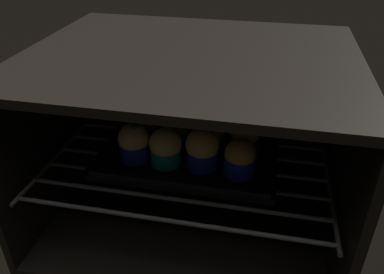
{
  "coord_description": "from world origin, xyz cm",
  "views": [
    {
      "loc": [
        13.77,
        -42.3,
        58.06
      ],
      "look_at": [
        0.0,
        23.49,
        17.4
      ],
      "focal_mm": 36.31,
      "sensor_mm": 36.0,
      "label": 1
    }
  ],
  "objects_px": {
    "muffin_row0_col1": "(166,147)",
    "muffin_row1_col0": "(144,126)",
    "muffin_row0_col0": "(134,142)",
    "muffin_row1_col3": "(245,137)",
    "baking_tray": "(192,148)",
    "muffin_row0_col3": "(240,158)",
    "muffin_row2_col1": "(184,114)",
    "muffin_row1_col2": "(210,134)",
    "muffin_row0_col2": "(202,149)",
    "muffin_row2_col0": "(153,110)",
    "muffin_row2_col3": "(245,121)",
    "muffin_row2_col2": "(216,116)",
    "muffin_row1_col1": "(174,129)"
  },
  "relations": [
    {
      "from": "muffin_row1_col2",
      "to": "muffin_row2_col0",
      "type": "height_order",
      "value": "same"
    },
    {
      "from": "muffin_row2_col0",
      "to": "muffin_row2_col3",
      "type": "height_order",
      "value": "muffin_row2_col0"
    },
    {
      "from": "muffin_row1_col3",
      "to": "muffin_row0_col3",
      "type": "bearing_deg",
      "value": -92.18
    },
    {
      "from": "muffin_row1_col0",
      "to": "muffin_row2_col0",
      "type": "relative_size",
      "value": 1.05
    },
    {
      "from": "muffin_row1_col0",
      "to": "muffin_row2_col2",
      "type": "bearing_deg",
      "value": 26.26
    },
    {
      "from": "muffin_row0_col0",
      "to": "muffin_row2_col0",
      "type": "distance_m",
      "value": 0.14
    },
    {
      "from": "muffin_row1_col1",
      "to": "muffin_row1_col3",
      "type": "relative_size",
      "value": 1.02
    },
    {
      "from": "muffin_row1_col2",
      "to": "muffin_row2_col1",
      "type": "distance_m",
      "value": 0.1
    },
    {
      "from": "muffin_row0_col3",
      "to": "muffin_row2_col2",
      "type": "xyz_separation_m",
      "value": [
        -0.07,
        0.14,
        0.01
      ]
    },
    {
      "from": "muffin_row0_col2",
      "to": "muffin_row0_col1",
      "type": "bearing_deg",
      "value": -176.56
    },
    {
      "from": "muffin_row0_col2",
      "to": "muffin_row0_col3",
      "type": "relative_size",
      "value": 1.15
    },
    {
      "from": "baking_tray",
      "to": "muffin_row2_col1",
      "type": "relative_size",
      "value": 4.55
    },
    {
      "from": "muffin_row2_col0",
      "to": "muffin_row0_col0",
      "type": "bearing_deg",
      "value": -88.77
    },
    {
      "from": "muffin_row1_col2",
      "to": "muffin_row1_col3",
      "type": "xyz_separation_m",
      "value": [
        0.07,
        -0.0,
        0.0
      ]
    },
    {
      "from": "baking_tray",
      "to": "muffin_row1_col0",
      "type": "relative_size",
      "value": 4.28
    },
    {
      "from": "baking_tray",
      "to": "muffin_row2_col2",
      "type": "distance_m",
      "value": 0.09
    },
    {
      "from": "muffin_row2_col0",
      "to": "muffin_row0_col3",
      "type": "bearing_deg",
      "value": -35.13
    },
    {
      "from": "muffin_row1_col2",
      "to": "muffin_row2_col3",
      "type": "relative_size",
      "value": 1.07
    },
    {
      "from": "muffin_row1_col3",
      "to": "muffin_row1_col2",
      "type": "bearing_deg",
      "value": 179.76
    },
    {
      "from": "muffin_row0_col0",
      "to": "muffin_row0_col3",
      "type": "distance_m",
      "value": 0.2
    },
    {
      "from": "muffin_row0_col1",
      "to": "baking_tray",
      "type": "bearing_deg",
      "value": 62.67
    },
    {
      "from": "muffin_row1_col2",
      "to": "muffin_row1_col3",
      "type": "bearing_deg",
      "value": -0.24
    },
    {
      "from": "muffin_row0_col0",
      "to": "muffin_row1_col3",
      "type": "xyz_separation_m",
      "value": [
        0.21,
        0.06,
        0.0
      ]
    },
    {
      "from": "muffin_row0_col3",
      "to": "muffin_row1_col1",
      "type": "bearing_deg",
      "value": 153.55
    },
    {
      "from": "muffin_row0_col1",
      "to": "muffin_row2_col1",
      "type": "xyz_separation_m",
      "value": [
        0.0,
        0.14,
        -0.0
      ]
    },
    {
      "from": "muffin_row0_col2",
      "to": "muffin_row0_col3",
      "type": "xyz_separation_m",
      "value": [
        0.07,
        -0.01,
        -0.01
      ]
    },
    {
      "from": "muffin_row0_col1",
      "to": "muffin_row1_col0",
      "type": "xyz_separation_m",
      "value": [
        -0.07,
        0.07,
        -0.0
      ]
    },
    {
      "from": "muffin_row0_col0",
      "to": "muffin_row2_col2",
      "type": "height_order",
      "value": "muffin_row2_col2"
    },
    {
      "from": "muffin_row0_col0",
      "to": "muffin_row1_col3",
      "type": "relative_size",
      "value": 0.96
    },
    {
      "from": "muffin_row0_col1",
      "to": "muffin_row2_col0",
      "type": "xyz_separation_m",
      "value": [
        -0.07,
        0.14,
        0.0
      ]
    },
    {
      "from": "muffin_row1_col1",
      "to": "muffin_row2_col3",
      "type": "distance_m",
      "value": 0.15
    },
    {
      "from": "muffin_row0_col1",
      "to": "muffin_row2_col0",
      "type": "bearing_deg",
      "value": 115.08
    },
    {
      "from": "muffin_row1_col2",
      "to": "muffin_row2_col0",
      "type": "xyz_separation_m",
      "value": [
        -0.14,
        0.08,
        0.0
      ]
    },
    {
      "from": "muffin_row2_col2",
      "to": "muffin_row2_col3",
      "type": "bearing_deg",
      "value": -1.08
    },
    {
      "from": "muffin_row1_col1",
      "to": "muffin_row1_col3",
      "type": "bearing_deg",
      "value": -0.36
    },
    {
      "from": "muffin_row0_col0",
      "to": "muffin_row1_col0",
      "type": "height_order",
      "value": "muffin_row1_col0"
    },
    {
      "from": "muffin_row2_col0",
      "to": "muffin_row2_col2",
      "type": "xyz_separation_m",
      "value": [
        0.14,
        -0.01,
        0.0
      ]
    },
    {
      "from": "muffin_row1_col1",
      "to": "muffin_row2_col1",
      "type": "distance_m",
      "value": 0.07
    },
    {
      "from": "muffin_row1_col0",
      "to": "muffin_row1_col3",
      "type": "distance_m",
      "value": 0.21
    },
    {
      "from": "muffin_row0_col0",
      "to": "muffin_row1_col2",
      "type": "xyz_separation_m",
      "value": [
        0.14,
        0.06,
        -0.0
      ]
    },
    {
      "from": "muffin_row0_col2",
      "to": "muffin_row0_col3",
      "type": "height_order",
      "value": "muffin_row0_col2"
    },
    {
      "from": "baking_tray",
      "to": "muffin_row1_col2",
      "type": "xyz_separation_m",
      "value": [
        0.04,
        -0.0,
        0.04
      ]
    },
    {
      "from": "muffin_row0_col1",
      "to": "muffin_row1_col1",
      "type": "xyz_separation_m",
      "value": [
        0.0,
        0.07,
        0.0
      ]
    },
    {
      "from": "muffin_row1_col2",
      "to": "muffin_row2_col2",
      "type": "distance_m",
      "value": 0.07
    },
    {
      "from": "muffin_row0_col2",
      "to": "muffin_row1_col3",
      "type": "xyz_separation_m",
      "value": [
        0.07,
        0.06,
        -0.0
      ]
    },
    {
      "from": "muffin_row2_col1",
      "to": "baking_tray",
      "type": "bearing_deg",
      "value": -64.85
    },
    {
      "from": "muffin_row1_col3",
      "to": "muffin_row2_col1",
      "type": "bearing_deg",
      "value": 152.95
    },
    {
      "from": "muffin_row0_col2",
      "to": "muffin_row1_col2",
      "type": "height_order",
      "value": "muffin_row0_col2"
    },
    {
      "from": "baking_tray",
      "to": "muffin_row0_col3",
      "type": "height_order",
      "value": "muffin_row0_col3"
    },
    {
      "from": "baking_tray",
      "to": "muffin_row1_col2",
      "type": "bearing_deg",
      "value": -5.61
    }
  ]
}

